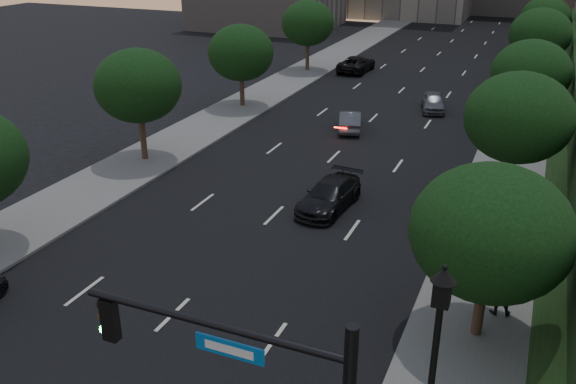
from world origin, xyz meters
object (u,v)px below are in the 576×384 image
at_px(pedestrian_b, 500,290).
at_px(pedestrian_c, 517,216).
at_px(sedan_far_right, 433,102).
at_px(street_lamp, 433,366).
at_px(sedan_mid_left, 350,120).
at_px(sedan_near_right, 329,195).
at_px(sedan_far_left, 357,64).

xyz_separation_m(pedestrian_b, pedestrian_c, (0.12, 6.78, -0.05)).
xyz_separation_m(sedan_far_right, pedestrian_b, (7.20, -26.19, 0.40)).
bearing_deg(sedan_far_right, street_lamp, -93.08).
xyz_separation_m(street_lamp, pedestrian_b, (1.22, 6.97, -1.53)).
height_order(sedan_mid_left, pedestrian_c, pedestrian_c).
bearing_deg(sedan_near_right, sedan_far_left, 109.48).
relative_size(street_lamp, pedestrian_b, 2.94).
bearing_deg(pedestrian_c, sedan_near_right, -26.21).
distance_m(street_lamp, sedan_far_left, 46.77).
bearing_deg(sedan_near_right, street_lamp, -55.91).
bearing_deg(sedan_far_left, sedan_mid_left, 107.69).
distance_m(street_lamp, sedan_mid_left, 28.13).
height_order(sedan_far_right, pedestrian_b, pedestrian_b).
bearing_deg(street_lamp, sedan_far_right, 100.22).
distance_m(sedan_far_right, pedestrian_b, 27.16).
relative_size(sedan_near_right, pedestrian_c, 2.71).
bearing_deg(sedan_near_right, sedan_mid_left, 107.95).
bearing_deg(sedan_mid_left, sedan_far_right, -138.52).
relative_size(sedan_mid_left, sedan_far_right, 1.00).
distance_m(sedan_mid_left, sedan_near_right, 13.07).
xyz_separation_m(street_lamp, sedan_mid_left, (-10.39, 26.07, -1.95)).
distance_m(sedan_near_right, pedestrian_b, 10.76).
distance_m(sedan_far_left, pedestrian_b, 40.70).
xyz_separation_m(sedan_near_right, pedestrian_c, (8.78, 0.42, 0.34)).
xyz_separation_m(sedan_mid_left, sedan_far_right, (4.41, 7.09, 0.02)).
bearing_deg(sedan_near_right, pedestrian_c, 7.66).
bearing_deg(pedestrian_b, sedan_near_right, -45.59).
bearing_deg(pedestrian_b, sedan_far_left, -75.14).
height_order(sedan_far_left, sedan_far_right, sedan_far_left).
relative_size(street_lamp, sedan_far_left, 1.03).
height_order(street_lamp, sedan_far_right, street_lamp).
xyz_separation_m(sedan_mid_left, pedestrian_c, (11.72, -12.32, 0.37)).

